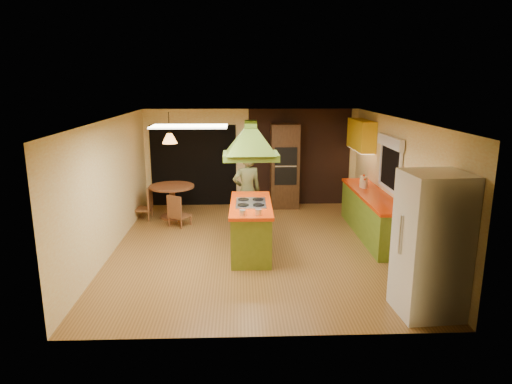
{
  "coord_description": "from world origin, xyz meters",
  "views": [
    {
      "loc": [
        -0.31,
        -8.48,
        3.18
      ],
      "look_at": [
        -0.0,
        -0.14,
        1.15
      ],
      "focal_mm": 32.0,
      "sensor_mm": 36.0,
      "label": 1
    }
  ],
  "objects_px": {
    "man": "(247,191)",
    "wall_oven": "(285,166)",
    "refrigerator": "(431,245)",
    "kitchen_island": "(251,227)",
    "canister_large": "(364,182)",
    "dining_table": "(172,195)"
  },
  "relations": [
    {
      "from": "kitchen_island",
      "to": "refrigerator",
      "type": "bearing_deg",
      "value": -44.62
    },
    {
      "from": "man",
      "to": "canister_large",
      "type": "height_order",
      "value": "man"
    },
    {
      "from": "kitchen_island",
      "to": "dining_table",
      "type": "height_order",
      "value": "kitchen_island"
    },
    {
      "from": "kitchen_island",
      "to": "canister_large",
      "type": "relative_size",
      "value": 7.9
    },
    {
      "from": "man",
      "to": "dining_table",
      "type": "relative_size",
      "value": 1.65
    },
    {
      "from": "man",
      "to": "refrigerator",
      "type": "distance_m",
      "value": 4.49
    },
    {
      "from": "kitchen_island",
      "to": "canister_large",
      "type": "bearing_deg",
      "value": 30.33
    },
    {
      "from": "wall_oven",
      "to": "canister_large",
      "type": "height_order",
      "value": "wall_oven"
    },
    {
      "from": "man",
      "to": "canister_large",
      "type": "relative_size",
      "value": 7.12
    },
    {
      "from": "man",
      "to": "wall_oven",
      "type": "xyz_separation_m",
      "value": [
        1.0,
        1.88,
        0.2
      ]
    },
    {
      "from": "refrigerator",
      "to": "kitchen_island",
      "type": "bearing_deg",
      "value": 130.45
    },
    {
      "from": "wall_oven",
      "to": "dining_table",
      "type": "relative_size",
      "value": 2.03
    },
    {
      "from": "man",
      "to": "wall_oven",
      "type": "height_order",
      "value": "wall_oven"
    },
    {
      "from": "man",
      "to": "wall_oven",
      "type": "relative_size",
      "value": 0.81
    },
    {
      "from": "canister_large",
      "to": "refrigerator",
      "type": "bearing_deg",
      "value": -91.51
    },
    {
      "from": "man",
      "to": "refrigerator",
      "type": "height_order",
      "value": "refrigerator"
    },
    {
      "from": "refrigerator",
      "to": "wall_oven",
      "type": "distance_m",
      "value": 5.82
    },
    {
      "from": "kitchen_island",
      "to": "man",
      "type": "xyz_separation_m",
      "value": [
        -0.05,
        1.31,
        0.39
      ]
    },
    {
      "from": "canister_large",
      "to": "dining_table",
      "type": "bearing_deg",
      "value": 168.19
    },
    {
      "from": "refrigerator",
      "to": "dining_table",
      "type": "xyz_separation_m",
      "value": [
        -4.21,
        4.76,
        -0.45
      ]
    },
    {
      "from": "refrigerator",
      "to": "wall_oven",
      "type": "height_order",
      "value": "wall_oven"
    },
    {
      "from": "kitchen_island",
      "to": "wall_oven",
      "type": "bearing_deg",
      "value": 74.44
    }
  ]
}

